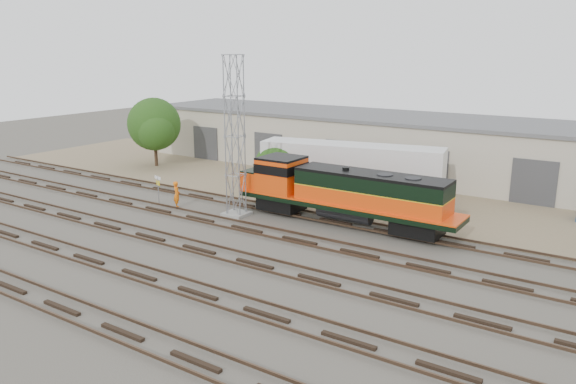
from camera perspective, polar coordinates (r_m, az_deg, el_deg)
The scene contains 11 objects.
ground at distance 32.72m, azimuth -0.24°, elevation -5.79°, with size 140.00×140.00×0.00m, color #47423A.
dirt_strip at distance 45.41m, azimuth 10.33°, elevation -0.23°, with size 80.00×16.00×0.02m, color #726047.
tracks at distance 30.41m, azimuth -3.40°, elevation -7.27°, with size 80.00×20.40×0.28m.
warehouse at distance 52.13m, azimuth 14.00°, elevation 4.43°, with size 58.40×10.40×5.30m.
locomotive at distance 36.82m, azimuth 5.46°, elevation -0.01°, with size 15.57×2.73×3.74m.
signal_tower at distance 38.16m, azimuth -5.41°, elevation 5.29°, with size 1.61×1.61×10.90m.
sign_post at distance 42.56m, azimuth -13.06°, elevation 0.75°, with size 0.87×0.29×2.18m.
worker at distance 41.52m, azimuth -11.23°, elevation -0.26°, with size 0.72×0.47×1.97m, color orange.
semi_trailer at distance 42.90m, azimuth 6.82°, elevation 2.72°, with size 14.17×5.49×4.27m.
tree_west at distance 56.13m, azimuth -13.40°, elevation 6.55°, with size 5.38×5.12×6.70m.
tree_mid at distance 44.57m, azimuth -0.49°, elevation 2.20°, with size 4.75×4.53×4.53m.
Camera 1 is at (17.06, -25.54, 11.28)m, focal length 35.00 mm.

